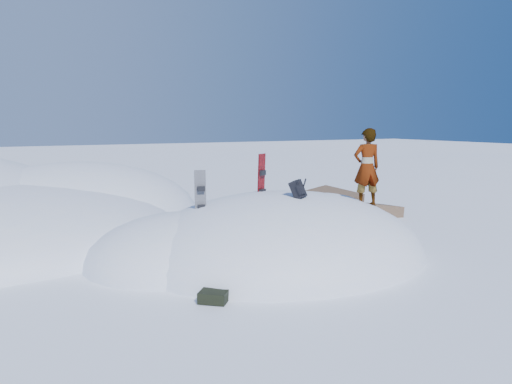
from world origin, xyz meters
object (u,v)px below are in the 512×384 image
person (367,167)px  snowboard_dark (201,200)px  backpack (298,189)px  snowboard_red (261,184)px

person → snowboard_dark: bearing=3.7°
backpack → snowboard_red: bearing=67.9°
snowboard_red → person: 2.65m
snowboard_dark → backpack: snowboard_dark is taller
snowboard_red → backpack: 1.27m
snowboard_dark → backpack: bearing=-11.8°
backpack → person: bearing=-25.4°
snowboard_dark → backpack: 2.18m
backpack → person: size_ratio=0.25×
person → backpack: bearing=21.2°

